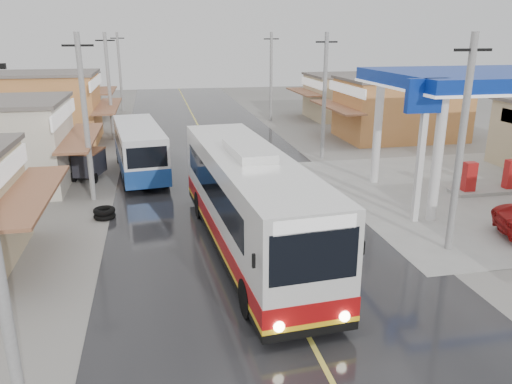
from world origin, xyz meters
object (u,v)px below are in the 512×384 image
Objects in this scene: second_bus at (139,149)px; tricycle_near at (89,163)px; tricycle_far at (66,156)px; cyclist at (146,169)px; tyre_stack at (104,213)px; coach_bus at (248,202)px.

second_bus is 2.90m from tricycle_near.
tricycle_far is (-4.31, 1.27, -0.51)m from second_bus.
tricycle_near is (-3.13, 1.19, 0.25)m from cyclist.
tyre_stack is at bearing -115.15° from cyclist.
tricycle_far is at bearing 108.59° from tyre_stack.
tricycle_far is at bearing 157.05° from second_bus.
tricycle_near is at bearing 151.93° from cyclist.
tyre_stack is (-5.70, 4.62, -1.71)m from coach_bus.
cyclist reaches higher than tricycle_near.
second_bus is 3.29× the size of tricycle_far.
cyclist is 5.90m from tyre_stack.
cyclist is 0.87× the size of tricycle_near.
coach_bus is 13.52× the size of tyre_stack.
cyclist is 0.79× the size of tricycle_far.
second_bus is 3.64× the size of tricycle_near.
tricycle_far is at bearing 141.67° from cyclist.
cyclist is 2.18× the size of tyre_stack.
tyre_stack is at bearing -54.35° from tricycle_far.
coach_bus is 4.88× the size of tricycle_far.
tricycle_far reaches higher than tyre_stack.
second_bus reaches higher than tyre_stack.
second_bus is 9.10× the size of tyre_stack.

